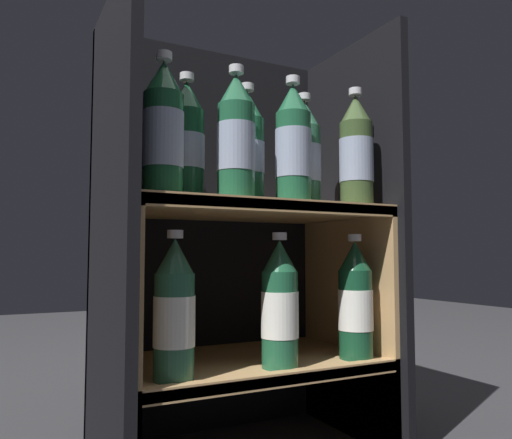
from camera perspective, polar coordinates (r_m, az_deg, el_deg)
fridge_back_wall at (r=1.19m, az=-4.89°, el=-1.88°), size 0.57×0.02×0.89m
fridge_side_left at (r=0.95m, az=-16.35°, el=-1.16°), size 0.02×0.37×0.89m
fridge_side_right at (r=1.18m, az=10.83°, el=-1.80°), size 0.02×0.37×0.89m
shelf_lower at (r=1.05m, az=-1.02°, el=-17.57°), size 0.53×0.33×0.20m
shelf_upper at (r=1.03m, az=-1.08°, el=-6.38°), size 0.53×0.33×0.50m
bottle_upper_front_0 at (r=0.88m, az=-10.56°, el=9.82°), size 0.07×0.07×0.25m
bottle_upper_front_1 at (r=0.93m, az=-2.29°, el=9.05°), size 0.07×0.07×0.25m
bottle_upper_front_2 at (r=0.99m, az=4.28°, el=8.28°), size 0.07×0.07×0.25m
bottle_upper_front_3 at (r=1.07m, az=11.39°, el=7.34°), size 0.07×0.07×0.25m
bottle_upper_back_0 at (r=0.98m, az=-7.98°, el=8.52°), size 0.07×0.07×0.25m
bottle_upper_back_1 at (r=1.02m, az=-1.01°, el=7.88°), size 0.07×0.07×0.25m
bottle_upper_back_2 at (r=1.09m, az=5.59°, el=7.11°), size 0.07×0.07×0.25m
bottle_lower_front_0 at (r=0.87m, az=-9.32°, el=-10.44°), size 0.07×0.07×0.25m
bottle_lower_front_1 at (r=0.95m, az=2.74°, el=-9.93°), size 0.07×0.07×0.25m
bottle_lower_front_2 at (r=1.05m, az=11.30°, el=-9.29°), size 0.07×0.07×0.25m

